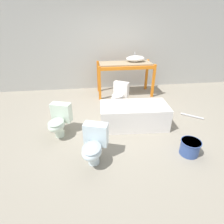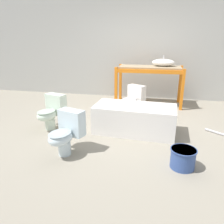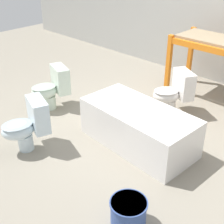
# 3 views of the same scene
# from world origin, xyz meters

# --- Properties ---
(ground_plane) EXTENTS (12.00, 12.00, 0.00)m
(ground_plane) POSITION_xyz_m (0.00, 0.00, 0.00)
(ground_plane) COLOR gray
(warehouse_wall_rear) EXTENTS (10.80, 0.08, 3.20)m
(warehouse_wall_rear) POSITION_xyz_m (0.00, 2.26, 1.60)
(warehouse_wall_rear) COLOR #ADADA8
(warehouse_wall_rear) RESTS_ON ground_plane
(shelving_rack) EXTENTS (1.67, 0.74, 0.99)m
(shelving_rack) POSITION_xyz_m (0.42, 1.56, 0.82)
(shelving_rack) COLOR orange
(shelving_rack) RESTS_ON ground_plane
(sink_basin) EXTENTS (0.56, 0.36, 0.26)m
(sink_basin) POSITION_xyz_m (0.75, 1.64, 1.08)
(sink_basin) COLOR white
(sink_basin) RESTS_ON shelving_rack
(bathtub_main) EXTENTS (1.50, 0.78, 0.51)m
(bathtub_main) POSITION_xyz_m (0.26, -0.31, 0.29)
(bathtub_main) COLOR white
(bathtub_main) RESTS_ON ground_plane
(toilet_near) EXTENTS (0.59, 0.66, 0.65)m
(toilet_near) POSITION_xyz_m (0.11, 0.69, 0.35)
(toilet_near) COLOR white
(toilet_near) RESTS_ON ground_plane
(toilet_far) EXTENTS (0.51, 0.64, 0.65)m
(toilet_far) POSITION_xyz_m (-0.65, -1.31, 0.35)
(toilet_far) COLOR silver
(toilet_far) RESTS_ON ground_plane
(toilet_extra) EXTENTS (0.51, 0.64, 0.65)m
(toilet_extra) POSITION_xyz_m (-1.31, -0.46, 0.35)
(toilet_extra) COLOR silver
(toilet_extra) RESTS_ON ground_plane
(bucket_white) EXTENTS (0.35, 0.35, 0.27)m
(bucket_white) POSITION_xyz_m (1.03, -1.37, 0.15)
(bucket_white) COLOR #334C8C
(bucket_white) RESTS_ON ground_plane
(loose_pipe) EXTENTS (0.45, 0.36, 0.04)m
(loose_pipe) POSITION_xyz_m (1.80, -0.13, 0.02)
(loose_pipe) COLOR #B7B7BC
(loose_pipe) RESTS_ON ground_plane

